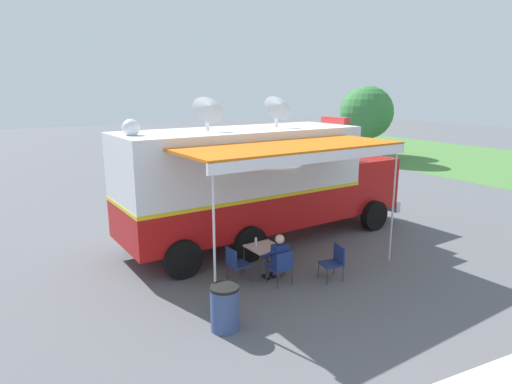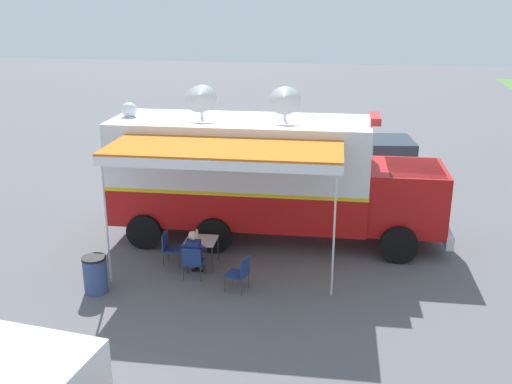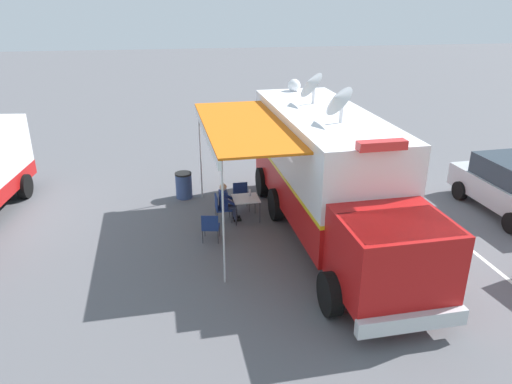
{
  "view_description": "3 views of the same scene",
  "coord_description": "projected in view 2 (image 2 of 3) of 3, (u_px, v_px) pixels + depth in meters",
  "views": [
    {
      "loc": [
        11.09,
        -6.09,
        4.59
      ],
      "look_at": [
        -0.02,
        0.52,
        1.57
      ],
      "focal_mm": 30.66,
      "sensor_mm": 36.0,
      "label": 1
    },
    {
      "loc": [
        15.78,
        3.51,
        6.66
      ],
      "look_at": [
        0.05,
        0.47,
        1.41
      ],
      "focal_mm": 41.15,
      "sensor_mm": 36.0,
      "label": 2
    },
    {
      "loc": [
        4.01,
        13.22,
        6.7
      ],
      "look_at": [
        2.05,
        0.43,
        1.33
      ],
      "focal_mm": 34.2,
      "sensor_mm": 36.0,
      "label": 3
    }
  ],
  "objects": [
    {
      "name": "folding_chair_beside_table",
      "position": [
        170.0,
        246.0,
        15.42
      ],
      "size": [
        0.5,
        0.5,
        0.87
      ],
      "color": "navy",
      "rests_on": "ground"
    },
    {
      "name": "folding_chair_spare_by_truck",
      "position": [
        240.0,
        271.0,
        13.96
      ],
      "size": [
        0.56,
        0.56,
        0.87
      ],
      "color": "navy",
      "rests_on": "ground"
    },
    {
      "name": "car_far_corner",
      "position": [
        389.0,
        161.0,
        22.09
      ],
      "size": [
        4.42,
        2.49,
        1.76
      ],
      "color": "silver",
      "rests_on": "ground"
    },
    {
      "name": "ground_plane",
      "position": [
        241.0,
        236.0,
        17.43
      ],
      "size": [
        100.0,
        100.0,
        0.0
      ],
      "primitive_type": "plane",
      "color": "#5B5B60"
    },
    {
      "name": "water_bottle",
      "position": [
        197.0,
        234.0,
        15.38
      ],
      "size": [
        0.07,
        0.07,
        0.22
      ],
      "color": "silver",
      "rests_on": "folding_table"
    },
    {
      "name": "trash_bin",
      "position": [
        95.0,
        274.0,
        13.93
      ],
      "size": [
        0.57,
        0.57,
        0.91
      ],
      "color": "#384C7F",
      "rests_on": "ground"
    },
    {
      "name": "lot_stripe",
      "position": [
        332.0,
        200.0,
        20.49
      ],
      "size": [
        0.37,
        4.8,
        0.01
      ],
      "primitive_type": "cube",
      "rotation": [
        0.0,
        0.0,
        0.05
      ],
      "color": "silver",
      "rests_on": "ground"
    },
    {
      "name": "folding_chair_at_table",
      "position": [
        193.0,
        260.0,
        14.56
      ],
      "size": [
        0.5,
        0.5,
        0.87
      ],
      "color": "navy",
      "rests_on": "ground"
    },
    {
      "name": "seated_responder",
      "position": [
        194.0,
        252.0,
        14.7
      ],
      "size": [
        0.68,
        0.57,
        1.25
      ],
      "color": "navy",
      "rests_on": "ground"
    },
    {
      "name": "command_truck",
      "position": [
        266.0,
        174.0,
        16.69
      ],
      "size": [
        5.25,
        9.6,
        4.53
      ],
      "color": "#B71414",
      "rests_on": "ground"
    },
    {
      "name": "car_behind_truck",
      "position": [
        278.0,
        155.0,
        22.98
      ],
      "size": [
        2.23,
        4.31,
        1.76
      ],
      "color": "#B2B5BA",
      "rests_on": "ground"
    },
    {
      "name": "folding_table",
      "position": [
        201.0,
        242.0,
        15.26
      ],
      "size": [
        0.84,
        0.84,
        0.73
      ],
      "color": "silver",
      "rests_on": "ground"
    }
  ]
}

